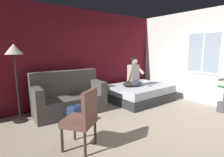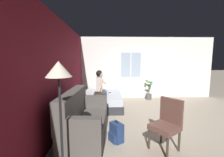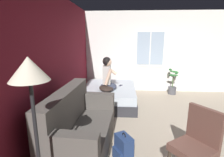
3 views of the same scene
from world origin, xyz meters
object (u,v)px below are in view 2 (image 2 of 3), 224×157
Objects in this scene: cell_phone at (110,93)px; floor_lamp at (59,81)px; person_seated at (100,85)px; potted_plant at (149,92)px; couch at (83,120)px; side_chair at (167,122)px; throw_pillow at (99,94)px; backpack at (116,133)px; bed at (101,100)px.

floor_lamp reaches higher than cell_phone.
person_seated is 2.42m from potted_plant.
cell_phone is (2.34, -0.63, 0.09)m from couch.
throw_pillow is (2.32, 1.40, 0.02)m from side_chair.
backpack is (0.29, 0.95, -0.34)m from side_chair.
bed is 0.63m from person_seated.
person_seated reaches higher than potted_plant.
potted_plant is (3.63, -0.68, -0.23)m from side_chair.
cell_phone is 0.08× the size of floor_lamp.
backpack is 2.56m from cell_phone.
side_chair is at bearing -150.86° from person_seated.
couch is 12.12× the size of cell_phone.
person_seated is at bearing -9.93° from throw_pillow.
throw_pillow is at bearing 31.23° from side_chair.
couch is at bearing 171.74° from bed.
person_seated reaches higher than side_chair.
couch is at bearing -74.88° from cell_phone.
backpack is at bearing -105.41° from couch.
side_chair is 2.10m from floor_lamp.
bed is at bearing -123.47° from cell_phone.
side_chair is at bearing -153.25° from bed.
floor_lamp is at bearing -72.40° from cell_phone.
potted_plant is (3.34, -1.63, 0.11)m from backpack.
person_seated reaches higher than throw_pillow.
bed is at bearing 115.14° from potted_plant.
person_seated is 1.03× the size of potted_plant.
cell_phone reaches higher than bed.
potted_plant reaches higher than backpack.
bed is at bearing -8.82° from throw_pillow.
throw_pillow is (1.83, -0.26, 0.16)m from couch.
potted_plant is (1.31, -2.09, -0.25)m from throw_pillow.
throw_pillow is at bearing -7.79° from floor_lamp.
floor_lamp is at bearing 172.10° from person_seated.
backpack is at bearing -167.33° from throw_pillow.
backpack is at bearing -170.49° from bed.
couch reaches higher than side_chair.
floor_lamp is at bearing 108.55° from side_chair.
throw_pillow is (-0.36, 0.06, 0.31)m from bed.
side_chair reaches higher than cell_phone.
couch is 3.92m from potted_plant.
person_seated is at bearing 172.02° from bed.
couch is 3.64× the size of throw_pillow.
person_seated is 1.82× the size of throw_pillow.
floor_lamp is (-3.28, 0.46, 1.19)m from bed.
backpack is 1.75m from floor_lamp.
potted_plant is (1.16, -2.06, -0.53)m from person_seated.
couch is 2.43m from cell_phone.
potted_plant reaches higher than cell_phone.
cell_phone is at bearing -35.79° from throw_pillow.
side_chair reaches higher than bed.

